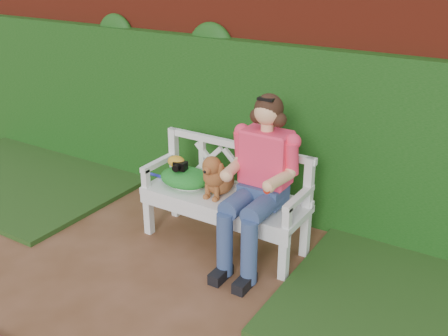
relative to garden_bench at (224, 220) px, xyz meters
The scene contains 11 objects.
ground 0.98m from the garden_bench, 111.01° to the right, with size 60.00×60.00×0.00m, color #57331C.
brick_wall 1.37m from the garden_bench, 108.65° to the left, with size 10.00×0.30×2.20m, color maroon.
ivy_hedge 1.06m from the garden_bench, 113.33° to the left, with size 10.00×0.18×1.70m, color #24541C.
grass_left 2.75m from the garden_bench, behind, with size 2.60×2.00×0.05m, color black.
garden_bench is the anchor object (origin of this frame).
seated_woman 0.62m from the garden_bench, ahead, with size 0.61×0.82×1.45m, color #FA5270, non-canonical shape.
dog 0.44m from the garden_bench, behind, with size 0.27×0.36×0.40m, color olive, non-canonical shape.
tennis_racket 0.51m from the garden_bench, behind, with size 0.62×0.26×0.03m, color silver, non-canonical shape.
green_bag 0.53m from the garden_bench, behind, with size 0.48×0.37×0.16m, color green, non-canonical shape.
camera_item 0.63m from the garden_bench, behind, with size 0.11×0.09×0.08m, color black.
baseball_glove 0.69m from the garden_bench, behind, with size 0.17×0.13×0.11m, color gold.
Camera 1 is at (2.53, -2.62, 2.51)m, focal length 42.00 mm.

